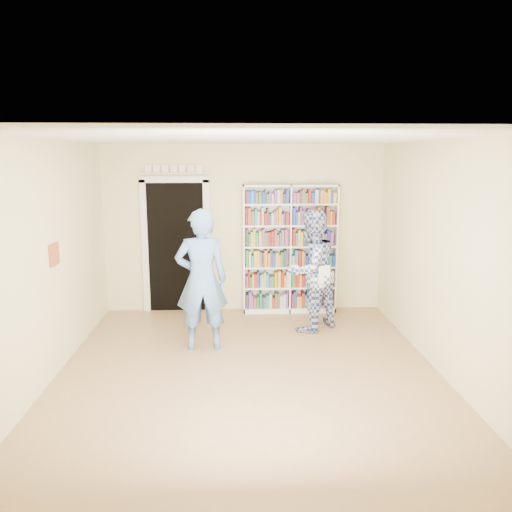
{
  "coord_description": "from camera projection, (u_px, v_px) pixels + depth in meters",
  "views": [
    {
      "loc": [
        -0.15,
        -5.52,
        2.51
      ],
      "look_at": [
        0.13,
        0.9,
        1.22
      ],
      "focal_mm": 35.0,
      "sensor_mm": 36.0,
      "label": 1
    }
  ],
  "objects": [
    {
      "name": "ceiling",
      "position": [
        248.0,
        138.0,
        5.38
      ],
      "size": [
        5.0,
        5.0,
        0.0
      ],
      "primitive_type": "plane",
      "rotation": [
        3.14,
        0.0,
        0.0
      ],
      "color": "white",
      "rests_on": "wall_back"
    },
    {
      "name": "doorway",
      "position": [
        176.0,
        240.0,
        8.06
      ],
      "size": [
        1.1,
        0.08,
        2.43
      ],
      "color": "black",
      "rests_on": "floor"
    },
    {
      "name": "man_plaid",
      "position": [
        311.0,
        271.0,
        7.21
      ],
      "size": [
        1.09,
        1.05,
        1.77
      ],
      "primitive_type": "imported",
      "rotation": [
        0.0,
        0.0,
        3.8
      ],
      "color": "navy",
      "rests_on": "floor"
    },
    {
      "name": "wall_left",
      "position": [
        46.0,
        262.0,
        5.55
      ],
      "size": [
        0.0,
        5.0,
        5.0
      ],
      "primitive_type": "plane",
      "rotation": [
        1.57,
        0.0,
        1.57
      ],
      "color": "beige",
      "rests_on": "floor"
    },
    {
      "name": "wall_right",
      "position": [
        443.0,
        259.0,
        5.74
      ],
      "size": [
        0.0,
        5.0,
        5.0
      ],
      "primitive_type": "plane",
      "rotation": [
        1.57,
        0.0,
        -1.57
      ],
      "color": "beige",
      "rests_on": "floor"
    },
    {
      "name": "man_blue",
      "position": [
        202.0,
        280.0,
        6.47
      ],
      "size": [
        0.72,
        0.51,
        1.86
      ],
      "primitive_type": "imported",
      "rotation": [
        0.0,
        0.0,
        3.24
      ],
      "color": "#5781C2",
      "rests_on": "floor"
    },
    {
      "name": "wall_back",
      "position": [
        244.0,
        229.0,
        8.09
      ],
      "size": [
        4.5,
        0.0,
        4.5
      ],
      "primitive_type": "plane",
      "rotation": [
        1.57,
        0.0,
        0.0
      ],
      "color": "beige",
      "rests_on": "floor"
    },
    {
      "name": "bookshelf",
      "position": [
        290.0,
        249.0,
        8.03
      ],
      "size": [
        1.51,
        0.28,
        2.07
      ],
      "rotation": [
        0.0,
        0.0,
        -0.17
      ],
      "color": "white",
      "rests_on": "floor"
    },
    {
      "name": "wall_art",
      "position": [
        54.0,
        255.0,
        5.73
      ],
      "size": [
        0.03,
        0.25,
        0.25
      ],
      "primitive_type": "cube",
      "color": "maroon",
      "rests_on": "wall_left"
    },
    {
      "name": "floor",
      "position": [
        249.0,
        372.0,
        5.91
      ],
      "size": [
        5.0,
        5.0,
        0.0
      ],
      "primitive_type": "plane",
      "color": "olive",
      "rests_on": "ground"
    },
    {
      "name": "paper_sheet",
      "position": [
        324.0,
        275.0,
        6.97
      ],
      "size": [
        0.17,
        0.08,
        0.26
      ],
      "primitive_type": "cube",
      "rotation": [
        0.0,
        0.0,
        0.4
      ],
      "color": "white",
      "rests_on": "man_plaid"
    }
  ]
}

